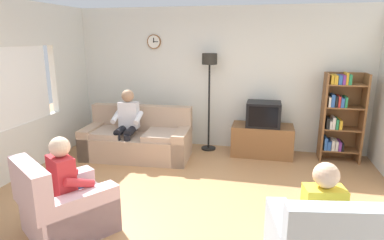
% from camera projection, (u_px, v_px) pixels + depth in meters
% --- Properties ---
extents(ground_plane, '(12.00, 12.00, 0.00)m').
position_uv_depth(ground_plane, '(186.00, 209.00, 4.17)').
color(ground_plane, '#B27F51').
extents(back_wall_assembly, '(6.20, 0.17, 2.70)m').
position_uv_depth(back_wall_assembly, '(218.00, 79.00, 6.36)').
color(back_wall_assembly, silver).
rests_on(back_wall_assembly, ground_plane).
extents(couch, '(1.95, 1.00, 0.90)m').
position_uv_depth(couch, '(138.00, 140.00, 5.95)').
color(couch, tan).
rests_on(couch, ground_plane).
extents(tv_stand, '(1.10, 0.56, 0.57)m').
position_uv_depth(tv_stand, '(262.00, 140.00, 6.04)').
color(tv_stand, brown).
rests_on(tv_stand, ground_plane).
extents(tv, '(0.60, 0.49, 0.44)m').
position_uv_depth(tv, '(263.00, 114.00, 5.89)').
color(tv, black).
rests_on(tv, tv_stand).
extents(bookshelf, '(0.68, 0.36, 1.56)m').
position_uv_depth(bookshelf, '(339.00, 115.00, 5.69)').
color(bookshelf, brown).
rests_on(bookshelf, ground_plane).
extents(floor_lamp, '(0.28, 0.28, 1.85)m').
position_uv_depth(floor_lamp, '(209.00, 75.00, 6.06)').
color(floor_lamp, black).
rests_on(floor_lamp, ground_plane).
extents(armchair_near_window, '(1.16, 1.18, 0.90)m').
position_uv_depth(armchair_near_window, '(66.00, 208.00, 3.63)').
color(armchair_near_window, beige).
rests_on(armchair_near_window, ground_plane).
extents(person_on_couch, '(0.53, 0.55, 1.24)m').
position_uv_depth(person_on_couch, '(127.00, 121.00, 5.78)').
color(person_on_couch, silver).
rests_on(person_on_couch, ground_plane).
extents(person_in_left_armchair, '(0.61, 0.64, 1.12)m').
position_uv_depth(person_in_left_armchair, '(71.00, 180.00, 3.61)').
color(person_in_left_armchair, red).
rests_on(person_in_left_armchair, ground_plane).
extents(person_in_right_armchair, '(0.56, 0.58, 1.12)m').
position_uv_depth(person_in_right_armchair, '(318.00, 213.00, 2.93)').
color(person_in_right_armchair, yellow).
rests_on(person_in_right_armchair, ground_plane).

